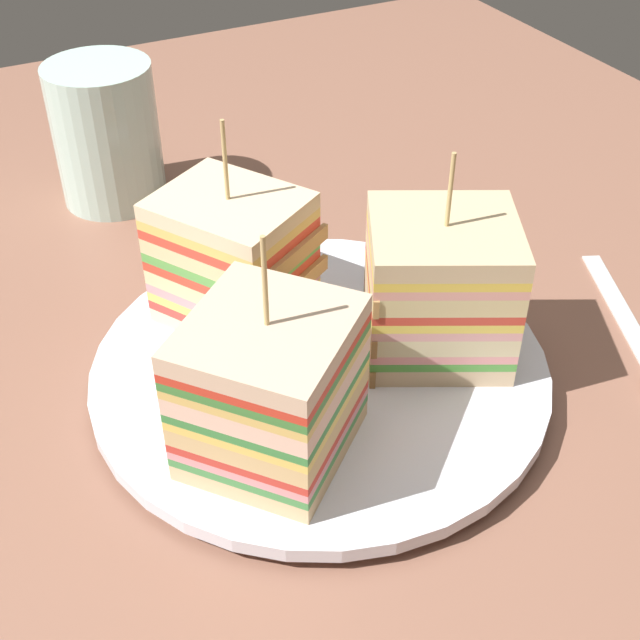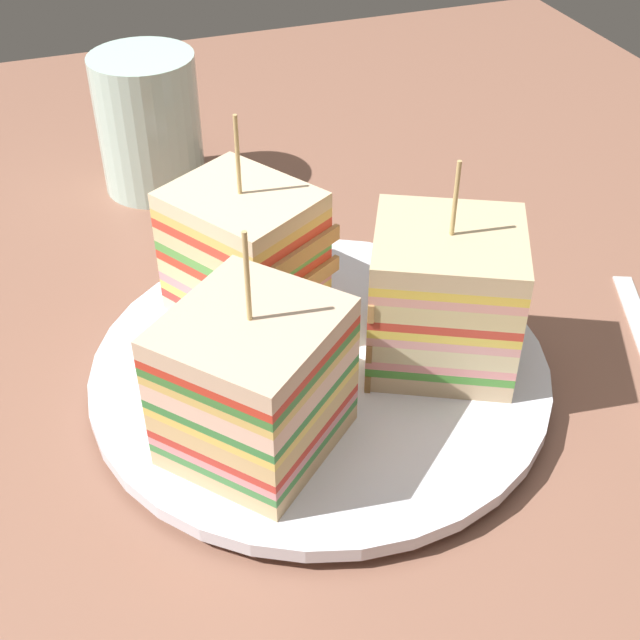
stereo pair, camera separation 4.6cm
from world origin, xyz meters
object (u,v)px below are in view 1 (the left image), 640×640
at_px(sandwich_wedge_0, 271,388).
at_px(sandwich_wedge_2, 233,259).
at_px(sandwich_wedge_1, 439,288).
at_px(plate, 320,371).
at_px(drinking_glass, 108,144).

height_order(sandwich_wedge_0, sandwich_wedge_2, same).
xyz_separation_m(sandwich_wedge_1, sandwich_wedge_2, (0.08, 0.09, -0.00)).
bearing_deg(sandwich_wedge_2, plate, -10.09).
bearing_deg(drinking_glass, sandwich_wedge_2, -174.44).
bearing_deg(plate, sandwich_wedge_1, -102.72).
relative_size(plate, sandwich_wedge_1, 2.11).
bearing_deg(sandwich_wedge_2, sandwich_wedge_0, -44.30).
bearing_deg(sandwich_wedge_2, sandwich_wedge_1, 18.01).
distance_m(sandwich_wedge_2, drinking_glass, 0.20).
xyz_separation_m(sandwich_wedge_2, drinking_glass, (0.19, 0.02, -0.01)).
height_order(plate, sandwich_wedge_2, sandwich_wedge_2).
xyz_separation_m(sandwich_wedge_0, drinking_glass, (0.30, -0.01, -0.01)).
distance_m(plate, drinking_glass, 0.26).
height_order(plate, drinking_glass, drinking_glass).
xyz_separation_m(sandwich_wedge_0, sandwich_wedge_1, (0.03, -0.11, 0.00)).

